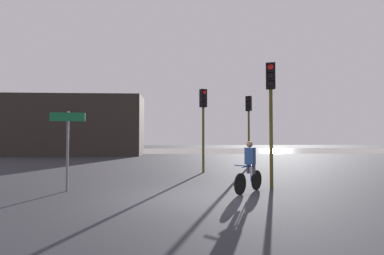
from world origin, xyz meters
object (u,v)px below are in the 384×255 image
Objects in this scene: direction_sign_post at (67,139)px; cyclist at (250,166)px; traffic_light_far_right at (249,117)px; traffic_light_near_right at (271,101)px; distant_building at (76,126)px; traffic_light_center at (203,114)px.

direction_sign_post is 1.60× the size of cyclist.
traffic_light_near_right is at bearing 116.84° from traffic_light_far_right.
distant_building is 23.65m from cyclist.
cyclist is (1.00, -5.40, -2.08)m from traffic_light_center.
traffic_light_near_right is 2.67× the size of cyclist.
direction_sign_post is at bearing 21.29° from traffic_light_center.
distant_building is 3.00× the size of traffic_light_far_right.
distant_building reaches higher than direction_sign_post.
traffic_light_center is (-1.92, 4.73, -0.11)m from traffic_light_near_right.
cyclist is at bearing 54.04° from traffic_light_near_right.
direction_sign_post is at bearing 37.95° from cyclist.
traffic_light_center is 1.60× the size of direction_sign_post.
traffic_light_center is at bearing -53.07° from distant_building.
traffic_light_center is at bearing -140.35° from direction_sign_post.
direction_sign_post is 5.96m from cyclist.
traffic_light_far_right is 2.61× the size of cyclist.
traffic_light_far_right reaches higher than cyclist.
traffic_light_far_right reaches higher than direction_sign_post.
distant_building is 18.51m from traffic_light_center.
cyclist is (-0.92, -0.67, -2.19)m from traffic_light_near_right.
cyclist is (5.88, -0.45, -0.88)m from direction_sign_post.
traffic_light_far_right is at bearing -40.21° from distant_building.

